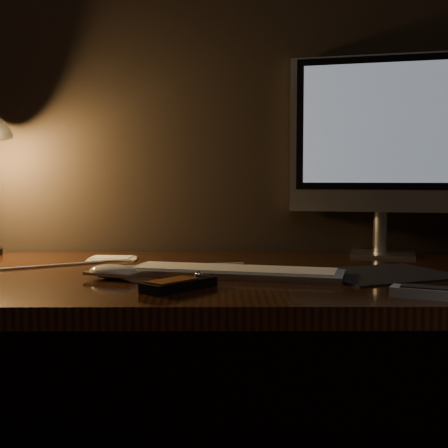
{
  "coord_description": "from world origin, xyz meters",
  "views": [
    {
      "loc": [
        -0.01,
        0.48,
        0.96
      ],
      "look_at": [
        -0.0,
        1.73,
        0.87
      ],
      "focal_mm": 50.0,
      "sensor_mm": 36.0,
      "label": 1
    }
  ],
  "objects_px": {
    "desk": "(225,322)",
    "media_remote": "(179,284)",
    "monitor": "(386,138)",
    "tv_remote": "(443,293)",
    "keyboard": "(234,272)",
    "mouse": "(113,274)"
  },
  "relations": [
    {
      "from": "desk",
      "to": "tv_remote",
      "type": "height_order",
      "value": "tv_remote"
    },
    {
      "from": "media_remote",
      "to": "tv_remote",
      "type": "xyz_separation_m",
      "value": [
        0.47,
        -0.1,
        -0.0
      ]
    },
    {
      "from": "desk",
      "to": "media_remote",
      "type": "bearing_deg",
      "value": -107.35
    },
    {
      "from": "desk",
      "to": "tv_remote",
      "type": "bearing_deg",
      "value": -45.42
    },
    {
      "from": "desk",
      "to": "mouse",
      "type": "distance_m",
      "value": 0.32
    },
    {
      "from": "monitor",
      "to": "tv_remote",
      "type": "distance_m",
      "value": 0.68
    },
    {
      "from": "desk",
      "to": "mouse",
      "type": "height_order",
      "value": "mouse"
    },
    {
      "from": "tv_remote",
      "to": "keyboard",
      "type": "bearing_deg",
      "value": 169.63
    },
    {
      "from": "desk",
      "to": "monitor",
      "type": "distance_m",
      "value": 0.66
    },
    {
      "from": "desk",
      "to": "mouse",
      "type": "relative_size",
      "value": 14.38
    },
    {
      "from": "keyboard",
      "to": "monitor",
      "type": "bearing_deg",
      "value": 54.28
    },
    {
      "from": "monitor",
      "to": "keyboard",
      "type": "distance_m",
      "value": 0.62
    },
    {
      "from": "desk",
      "to": "keyboard",
      "type": "bearing_deg",
      "value": -80.75
    },
    {
      "from": "media_remote",
      "to": "tv_remote",
      "type": "height_order",
      "value": "media_remote"
    },
    {
      "from": "desk",
      "to": "keyboard",
      "type": "xyz_separation_m",
      "value": [
        0.02,
        -0.12,
        0.14
      ]
    },
    {
      "from": "desk",
      "to": "keyboard",
      "type": "distance_m",
      "value": 0.18
    },
    {
      "from": "mouse",
      "to": "media_remote",
      "type": "distance_m",
      "value": 0.19
    },
    {
      "from": "keyboard",
      "to": "mouse",
      "type": "relative_size",
      "value": 4.19
    },
    {
      "from": "desk",
      "to": "tv_remote",
      "type": "relative_size",
      "value": 8.91
    },
    {
      "from": "keyboard",
      "to": "tv_remote",
      "type": "relative_size",
      "value": 2.6
    },
    {
      "from": "media_remote",
      "to": "tv_remote",
      "type": "distance_m",
      "value": 0.48
    },
    {
      "from": "desk",
      "to": "tv_remote",
      "type": "xyz_separation_m",
      "value": [
        0.38,
        -0.38,
        0.14
      ]
    }
  ]
}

